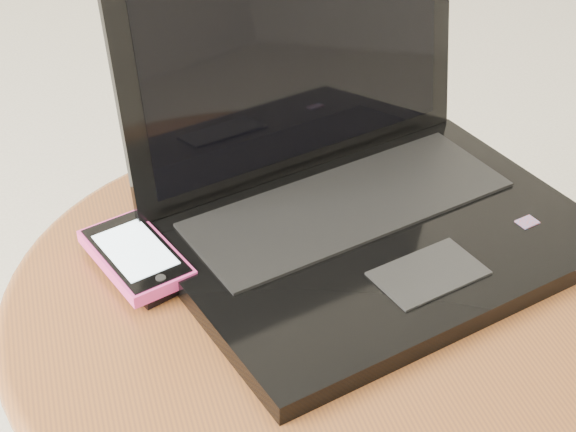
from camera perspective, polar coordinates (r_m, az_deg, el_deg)
name	(u,v)px	position (r m, az deg, el deg)	size (l,w,h in m)	color
table	(303,361)	(0.89, 1.00, -9.27)	(0.56, 0.56, 0.44)	#4C210F
laptop	(355,187)	(0.87, 4.34, 1.84)	(0.46, 0.40, 0.26)	black
phone_black	(142,263)	(0.85, -9.34, -2.99)	(0.10, 0.12, 0.01)	black
phone_pink	(136,255)	(0.84, -9.72, -2.51)	(0.10, 0.13, 0.01)	#EA3B97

